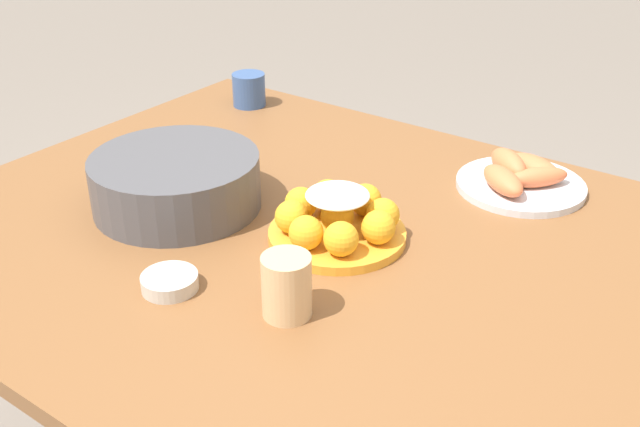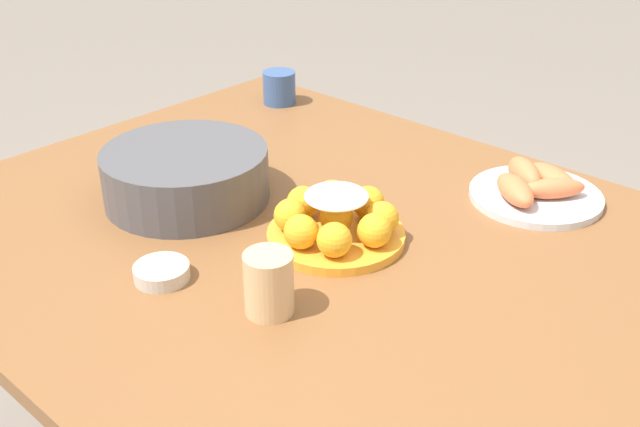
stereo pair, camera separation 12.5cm
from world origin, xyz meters
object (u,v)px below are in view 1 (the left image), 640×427
serving_bowl (176,180)px  cake_plate (337,220)px  dining_table (304,275)px  sauce_bowl (170,281)px  cup_near (249,90)px  cup_far (287,286)px  seafood_platter (520,178)px

serving_bowl → cake_plate: bearing=-166.4°
dining_table → serving_bowl: serving_bowl is taller
sauce_bowl → cup_near: size_ratio=1.09×
cake_plate → sauce_bowl: bearing=66.2°
cup_near → cup_far: cup_far is taller
cup_near → sauce_bowl: bearing=122.0°
serving_bowl → cup_near: 0.53m
cup_far → cake_plate: bearing=-73.6°
cake_plate → cup_near: size_ratio=2.93×
cup_near → serving_bowl: bearing=116.6°
sauce_bowl → cup_near: cup_near is taller
cake_plate → cup_far: cup_far is taller
cake_plate → cup_near: bearing=-36.9°
dining_table → sauce_bowl: 0.29m
dining_table → cup_far: (-0.13, 0.21, 0.14)m
seafood_platter → cup_near: (0.71, -0.05, 0.02)m
cup_far → seafood_platter: bearing=-100.8°
dining_table → sauce_bowl: bearing=78.1°
cake_plate → cup_near: (0.54, -0.40, 0.00)m
sauce_bowl → seafood_platter: seafood_platter is taller
sauce_bowl → cup_near: bearing=-58.0°
cake_plate → cup_far: 0.22m
sauce_bowl → cup_far: bearing=-163.7°
seafood_platter → sauce_bowl: bearing=65.0°
cake_plate → sauce_bowl: cake_plate is taller
dining_table → cup_near: (0.48, -0.41, 0.13)m
sauce_bowl → seafood_platter: 0.69m
cake_plate → cup_near: cake_plate is taller
sauce_bowl → seafood_platter: (-0.29, -0.63, 0.01)m
seafood_platter → cup_near: bearing=-3.7°
dining_table → serving_bowl: bearing=15.1°
sauce_bowl → serving_bowl: bearing=-47.2°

